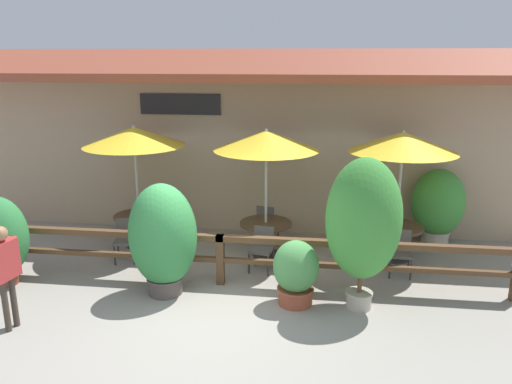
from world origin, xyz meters
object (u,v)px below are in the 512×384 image
dining_table_near (139,221)px  chair_far_wallside (393,225)px  potted_plant_small_flowering (296,272)px  chair_far_streetside (400,250)px  chair_middle_wallside (267,221)px  potted_plant_tall_tropical (363,221)px  chair_near_streetside (125,238)px  chair_near_wallside (149,214)px  potted_plant_entrance_palm (163,238)px  potted_plant_corner_fern (438,205)px  patio_umbrella_near (134,137)px  pedestrian (4,264)px  patio_umbrella_middle (266,141)px  dining_table_middle (266,229)px  chair_middle_streetside (262,246)px  patio_umbrella_far (403,142)px  dining_table_far (396,232)px

dining_table_near → chair_far_wallside: bearing=7.5°
potted_plant_small_flowering → chair_far_streetside: bearing=37.1°
chair_middle_wallside → dining_table_near: bearing=25.7°
chair_far_streetside → potted_plant_tall_tropical: (-0.86, -1.46, 1.04)m
chair_near_streetside → potted_plant_tall_tropical: (4.60, -1.44, 1.04)m
chair_near_wallside → potted_plant_tall_tropical: (4.64, -3.03, 1.04)m
chair_far_wallside → potted_plant_entrance_palm: size_ratio=0.43×
potted_plant_tall_tropical → potted_plant_corner_fern: potted_plant_tall_tropical is taller
patio_umbrella_near → pedestrian: patio_umbrella_near is taller
patio_umbrella_near → chair_far_wallside: patio_umbrella_near is taller
dining_table_near → chair_middle_wallside: size_ratio=1.26×
chair_near_streetside → potted_plant_small_flowering: size_ratio=0.76×
patio_umbrella_middle → potted_plant_tall_tropical: patio_umbrella_middle is taller
dining_table_middle → chair_near_wallside: bearing=161.8°
chair_far_wallside → chair_near_wallside: bearing=8.9°
patio_umbrella_near → chair_far_streetside: 5.84m
chair_near_wallside → dining_table_middle: chair_near_wallside is taller
chair_near_wallside → chair_far_streetside: (5.50, -1.57, 0.00)m
chair_near_wallside → potted_plant_entrance_palm: potted_plant_entrance_palm is taller
potted_plant_small_flowering → patio_umbrella_near: bearing=147.7°
chair_near_wallside → patio_umbrella_middle: patio_umbrella_middle is taller
chair_near_streetside → dining_table_middle: (2.81, 0.64, 0.10)m
chair_middle_wallside → pedestrian: (-3.50, -4.21, 0.58)m
chair_middle_streetside → patio_umbrella_far: size_ratio=0.32×
chair_near_streetside → chair_far_wallside: same height
potted_plant_corner_fern → chair_middle_streetside: bearing=-154.0°
chair_far_streetside → potted_plant_entrance_palm: potted_plant_entrance_palm is taller
patio_umbrella_middle → dining_table_near: bearing=177.0°
chair_middle_wallside → potted_plant_tall_tropical: size_ratio=0.34×
chair_near_streetside → chair_far_wallside: 5.74m
chair_near_wallside → chair_middle_wallside: same height
dining_table_near → potted_plant_entrance_palm: 2.50m
chair_middle_wallside → potted_plant_entrance_palm: (-1.52, -2.75, 0.55)m
patio_umbrella_near → chair_near_streetside: patio_umbrella_near is taller
patio_umbrella_middle → dining_table_far: patio_umbrella_middle is taller
patio_umbrella_near → dining_table_far: bearing=-0.3°
chair_near_streetside → chair_far_streetside: bearing=-12.0°
potted_plant_tall_tropical → chair_middle_wallside: bearing=122.9°
chair_near_streetside → dining_table_near: bearing=77.1°
patio_umbrella_near → chair_middle_wallside: size_ratio=3.11×
chair_far_streetside → potted_plant_small_flowering: 2.41m
chair_middle_wallside → chair_far_wallside: 2.79m
chair_near_streetside → chair_near_wallside: same height
patio_umbrella_near → patio_umbrella_middle: size_ratio=1.00×
dining_table_middle → potted_plant_entrance_palm: 2.57m
patio_umbrella_near → potted_plant_small_flowering: (3.53, -2.23, -1.86)m
chair_near_streetside → potted_plant_entrance_palm: (1.24, -1.34, 0.55)m
dining_table_middle → chair_far_wallside: bearing=17.9°
chair_far_wallside → potted_plant_entrance_palm: bearing=43.1°
dining_table_far → potted_plant_tall_tropical: size_ratio=0.42×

